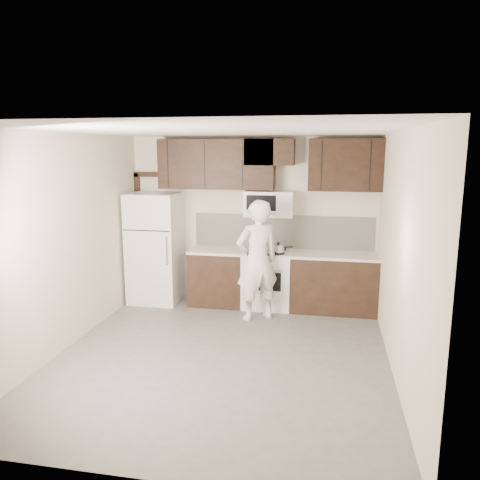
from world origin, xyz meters
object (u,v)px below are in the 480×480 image
(stove, at_px, (267,279))
(person, at_px, (257,261))
(microwave, at_px, (269,204))
(refrigerator, at_px, (155,248))

(stove, height_order, person, person)
(stove, distance_m, person, 0.74)
(microwave, height_order, person, microwave)
(microwave, relative_size, person, 0.43)
(stove, distance_m, refrigerator, 1.90)
(stove, relative_size, microwave, 1.24)
(stove, xyz_separation_m, refrigerator, (-1.85, -0.05, 0.44))
(stove, distance_m, microwave, 1.20)
(microwave, relative_size, refrigerator, 0.42)
(refrigerator, distance_m, person, 1.86)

